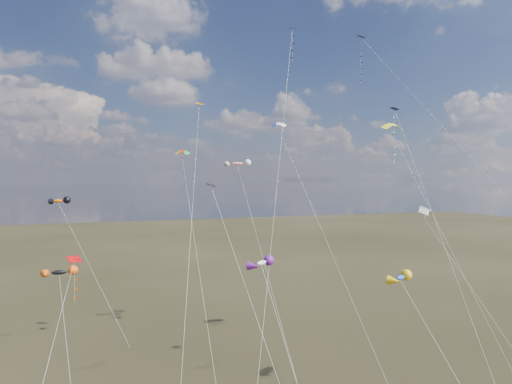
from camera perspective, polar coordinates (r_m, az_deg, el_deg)
name	(u,v)px	position (r m, az deg, el deg)	size (l,w,h in m)	color
diamond_black_high	(379,76)	(60.63, 15.11, 13.79)	(17.29, 28.80, 38.97)	black
diamond_navy_tall	(290,70)	(53.30, 4.23, 14.93)	(12.55, 18.95, 38.33)	#081644
diamond_black_mid	(237,259)	(36.30, -2.45, -8.40)	(3.73, 15.16, 20.10)	black
diamond_red_low	(73,285)	(46.34, -21.93, -10.73)	(4.27, 11.20, 13.21)	#C10308
diamond_navy_right	(399,148)	(50.62, 17.45, 5.29)	(2.37, 17.85, 28.16)	#081250
diamond_orange_center	(193,194)	(42.18, -7.83, -0.22)	(6.49, 17.72, 28.50)	orange
parafoil_yellow	(393,125)	(62.55, 16.72, 8.00)	(5.28, 16.23, 28.29)	#FCF51E
parafoil_blue_white	(280,125)	(64.77, 2.96, 8.31)	(2.88, 24.14, 28.85)	blue
parafoil_striped	(426,209)	(47.33, 20.43, -1.99)	(7.57, 11.04, 18.24)	gold
parafoil_tricolor	(183,153)	(59.92, -9.17, 4.78)	(2.04, 21.23, 24.57)	yellow
novelty_black_orange	(59,273)	(51.45, -23.39, -9.24)	(3.08, 10.21, 11.51)	black
novelty_orange_black	(58,201)	(67.35, -23.46, -1.09)	(9.78, 11.72, 18.12)	#E66200
novelty_white_purple	(262,264)	(33.47, 0.75, -8.98)	(3.10, 8.77, 14.76)	white
novelty_redwhite_stripe	(238,164)	(63.77, -2.31, 3.49)	(3.36, 20.87, 23.24)	red
novelty_blue_yellow	(401,278)	(37.05, 17.68, -10.26)	(3.17, 11.62, 13.41)	blue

